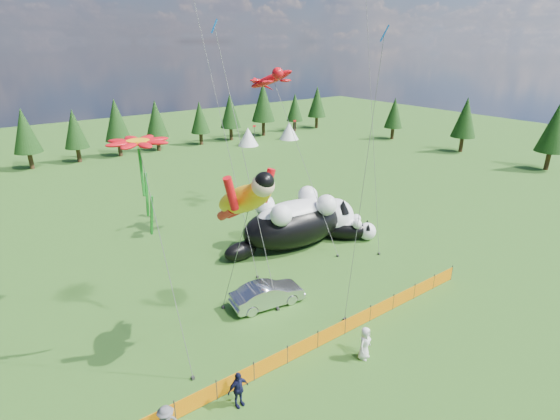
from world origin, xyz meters
The scene contains 15 objects.
ground centered at (0.00, 0.00, 0.00)m, with size 160.00×160.00×0.00m, color #16380A.
safety_fence centered at (0.00, -3.00, 0.50)m, with size 22.06×0.06×1.10m.
tree_line centered at (0.00, 45.00, 4.00)m, with size 90.00×4.00×8.00m, color black, non-canonical shape.
festival_tents centered at (11.00, 40.00, 1.40)m, with size 50.00×3.20×2.80m, color white, non-canonical shape.
cat_large centered at (6.21, 7.57, 2.01)m, with size 11.69×4.86×4.22m.
cat_small centered at (9.98, 6.03, 0.92)m, with size 4.41×4.15×1.95m.
car centered at (-0.80, 1.90, 0.75)m, with size 1.59×4.55×1.50m, color silver.
spectator_c centered at (-6.38, -3.88, 0.89)m, with size 1.04×0.53×1.78m, color #131636.
spectator_e centered at (0.41, -4.99, 0.90)m, with size 0.88×0.57×1.81m, color silver.
superhero_kite centered at (-3.68, -0.43, 8.21)m, with size 4.66×6.14×10.43m.
gecko_kite centered at (6.62, 11.88, 12.41)m, with size 4.75×11.07×14.56m.
flower_kite centered at (-7.79, 1.33, 11.00)m, with size 3.10×4.15×11.36m.
diamond_kite_a centered at (-2.04, 4.34, 15.06)m, with size 1.89×4.04×16.71m.
diamond_kite_c centered at (2.78, -2.53, 14.82)m, with size 1.50×0.95×16.28m.
diamond_kite_d centered at (0.05, 11.11, 17.66)m, with size 0.90×7.03×19.72m.
Camera 1 is at (-13.80, -17.07, 15.16)m, focal length 28.00 mm.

